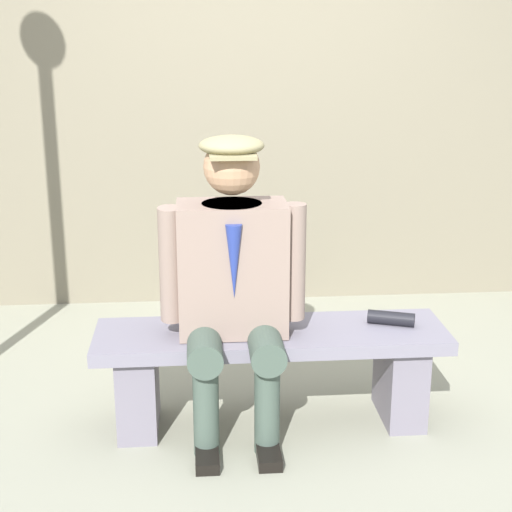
{
  "coord_description": "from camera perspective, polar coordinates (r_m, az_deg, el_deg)",
  "views": [
    {
      "loc": [
        0.33,
        3.22,
        1.77
      ],
      "look_at": [
        0.07,
        0.0,
        0.81
      ],
      "focal_mm": 54.22,
      "sensor_mm": 36.0,
      "label": 1
    }
  ],
  "objects": [
    {
      "name": "ground_plane",
      "position": [
        3.69,
        1.1,
        -12.1
      ],
      "size": [
        30.0,
        30.0,
        0.0
      ],
      "primitive_type": "plane",
      "color": "gray"
    },
    {
      "name": "seated_man",
      "position": [
        3.33,
        -1.71,
        -1.42
      ],
      "size": [
        0.64,
        0.57,
        1.34
      ],
      "color": "gray",
      "rests_on": "ground"
    },
    {
      "name": "bench",
      "position": [
        3.55,
        1.12,
        -7.82
      ],
      "size": [
        1.58,
        0.43,
        0.46
      ],
      "color": "slate",
      "rests_on": "ground"
    },
    {
      "name": "rolled_magazine",
      "position": [
        3.59,
        9.94,
        -4.54
      ],
      "size": [
        0.22,
        0.13,
        0.06
      ],
      "primitive_type": "cylinder",
      "rotation": [
        0.0,
        1.57,
        -0.35
      ],
      "color": "black",
      "rests_on": "bench"
    },
    {
      "name": "stadium_wall",
      "position": [
        5.1,
        -0.9,
        8.31
      ],
      "size": [
        12.0,
        0.24,
        2.07
      ],
      "primitive_type": "cube",
      "color": "#766F5B",
      "rests_on": "ground"
    }
  ]
}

